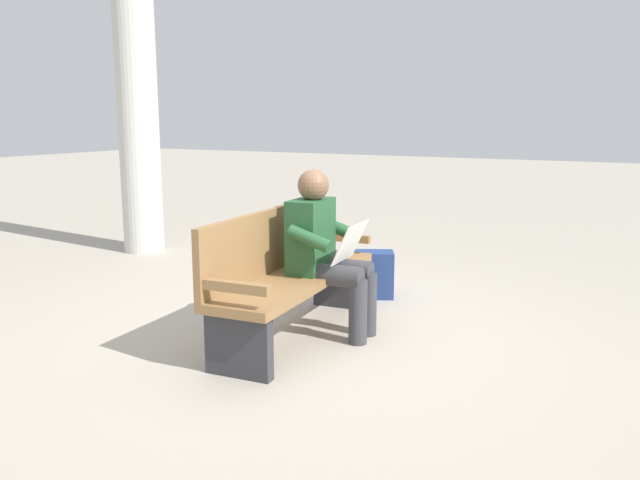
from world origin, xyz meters
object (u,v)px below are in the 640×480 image
at_px(backpack, 373,274).
at_px(person_seated, 325,248).
at_px(support_pillar, 137,93).
at_px(bench_near, 288,272).

bearing_deg(backpack, person_seated, 5.65).
distance_m(person_seated, backpack, 1.15).
bearing_deg(support_pillar, backpack, 80.42).
relative_size(bench_near, support_pillar, 0.51).
distance_m(bench_near, person_seated, 0.32).
distance_m(bench_near, support_pillar, 3.73).
height_order(person_seated, backpack, person_seated).
bearing_deg(backpack, bench_near, -5.47).
distance_m(person_seated, support_pillar, 3.79).
bearing_deg(person_seated, backpack, -179.21).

